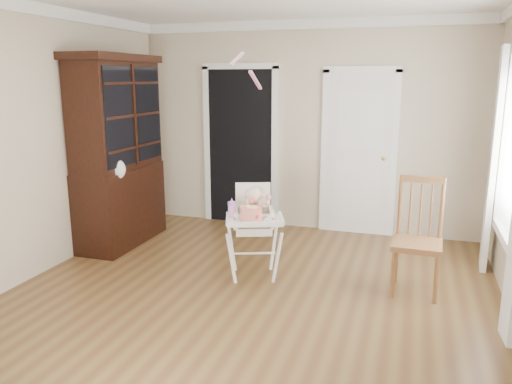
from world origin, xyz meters
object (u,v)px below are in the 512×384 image
(china_cabinet, at_px, (118,152))
(high_chair, at_px, (254,220))
(cake, at_px, (251,213))
(dining_chair, at_px, (418,240))
(sippy_cup, at_px, (232,209))

(china_cabinet, bearing_deg, high_chair, -16.37)
(cake, xyz_separation_m, china_cabinet, (-1.92, 0.78, 0.39))
(high_chair, xyz_separation_m, dining_chair, (1.57, 0.12, -0.09))
(cake, bearing_deg, high_chair, 101.75)
(high_chair, height_order, cake, high_chair)
(high_chair, bearing_deg, sippy_cup, -151.23)
(cake, relative_size, china_cabinet, 0.12)
(high_chair, bearing_deg, dining_chair, -15.78)
(cake, height_order, dining_chair, dining_chair)
(high_chair, height_order, sippy_cup, high_chair)
(high_chair, xyz_separation_m, china_cabinet, (-1.87, 0.55, 0.53))
(china_cabinet, distance_m, dining_chair, 3.53)
(cake, distance_m, dining_chair, 1.58)
(sippy_cup, relative_size, dining_chair, 0.17)
(high_chair, distance_m, dining_chair, 1.58)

